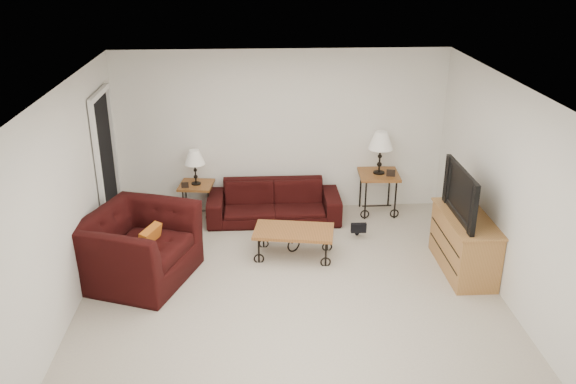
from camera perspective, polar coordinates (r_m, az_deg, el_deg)
The scene contains 20 objects.
ground at distance 7.43m, azimuth 0.30°, elevation -9.22°, with size 5.00×5.00×0.00m, color beige.
wall_back at distance 9.21m, azimuth -0.62°, elevation 5.73°, with size 5.00×0.02×2.50m, color silver.
wall_front at distance 4.66m, azimuth 2.23°, elevation -12.32°, with size 5.00×0.02×2.50m, color silver.
wall_left at distance 7.16m, azimuth -20.06°, elevation -0.72°, with size 0.02×5.00×2.50m, color silver.
wall_right at distance 7.43m, azimuth 19.95°, elevation 0.12°, with size 0.02×5.00×2.50m, color silver.
ceiling at distance 6.48m, azimuth 0.35°, elevation 9.94°, with size 5.00×5.00×0.00m, color white.
doorway at distance 8.72m, azimuth -16.81°, elevation 2.17°, with size 0.08×0.94×2.04m, color black.
sofa at distance 9.08m, azimuth -1.36°, elevation -0.96°, with size 1.99×0.78×0.58m, color black.
side_table_left at distance 9.30m, azimuth -8.60°, elevation -0.79°, with size 0.49×0.49×0.54m, color #9A5527.
side_table_right at distance 9.42m, azimuth 8.48°, elevation -0.09°, with size 0.60×0.60×0.66m, color #9A5527.
lamp_left at distance 9.10m, azimuth -8.79°, elevation 2.33°, with size 0.31×0.31×0.54m, color black, non-canonical shape.
lamp_right at distance 9.19m, azimuth 8.71°, elevation 3.69°, with size 0.37×0.37×0.66m, color black, non-canonical shape.
photo_frame_left at distance 9.06m, azimuth -9.73°, elevation 0.64°, with size 0.11×0.01×0.09m, color black.
photo_frame_right at distance 9.17m, azimuth 9.71°, elevation 1.78°, with size 0.13×0.02×0.11m, color black.
coffee_table at distance 8.07m, azimuth 0.55°, elevation -4.86°, with size 1.05×0.57×0.39m, color #9A5527.
armchair at distance 7.70m, azimuth -14.01°, elevation -5.06°, with size 1.34×1.17×0.87m, color black.
throw_pillow at distance 7.59m, azimuth -13.01°, elevation -4.66°, with size 0.39×0.10×0.39m, color #C15D18.
tv_stand at distance 8.00m, azimuth 16.35°, elevation -4.70°, with size 0.52×1.24×0.75m, color #AD7840.
television at distance 7.71m, azimuth 16.76°, elevation -0.12°, with size 1.11×0.15×0.64m, color black.
backpack at distance 8.68m, azimuth 6.59°, elevation -2.82°, with size 0.34×0.26×0.43m, color black.
Camera 1 is at (-0.39, -6.31, 3.91)m, focal length 37.55 mm.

